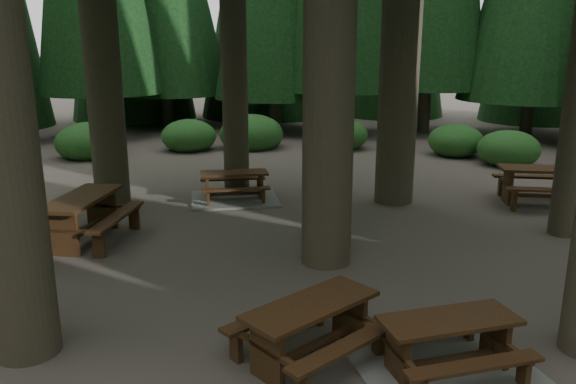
# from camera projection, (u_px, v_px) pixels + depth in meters

# --- Properties ---
(ground) EXTENTS (80.00, 80.00, 0.00)m
(ground) POSITION_uv_depth(u_px,v_px,m) (279.00, 264.00, 9.55)
(ground) COLOR #4D443E
(ground) RESTS_ON ground
(picnic_table_a) EXTENTS (2.43, 2.22, 0.68)m
(picnic_table_a) POSITION_uv_depth(u_px,v_px,m) (447.00, 355.00, 6.36)
(picnic_table_a) COLOR gray
(picnic_table_a) RESTS_ON ground
(picnic_table_b) EXTENTS (1.73, 2.10, 0.88)m
(picnic_table_b) POSITION_uv_depth(u_px,v_px,m) (82.00, 212.00, 10.57)
(picnic_table_b) COLOR #381F10
(picnic_table_b) RESTS_ON ground
(picnic_table_c) EXTENTS (2.38, 2.11, 0.69)m
(picnic_table_c) POSITION_uv_depth(u_px,v_px,m) (234.00, 191.00, 13.48)
(picnic_table_c) COLOR gray
(picnic_table_c) RESTS_ON ground
(picnic_table_d) EXTENTS (2.12, 1.76, 0.87)m
(picnic_table_d) POSITION_uv_depth(u_px,v_px,m) (544.00, 180.00, 13.05)
(picnic_table_d) COLOR #381F10
(picnic_table_d) RESTS_ON ground
(picnic_table_e) EXTENTS (2.15, 2.16, 0.73)m
(picnic_table_e) POSITION_uv_depth(u_px,v_px,m) (311.00, 322.00, 6.54)
(picnic_table_e) COLOR #381F10
(picnic_table_e) RESTS_ON ground
(shrub_ring) EXTENTS (23.86, 24.64, 1.49)m
(shrub_ring) POSITION_uv_depth(u_px,v_px,m) (321.00, 229.00, 10.13)
(shrub_ring) COLOR #205F25
(shrub_ring) RESTS_ON ground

